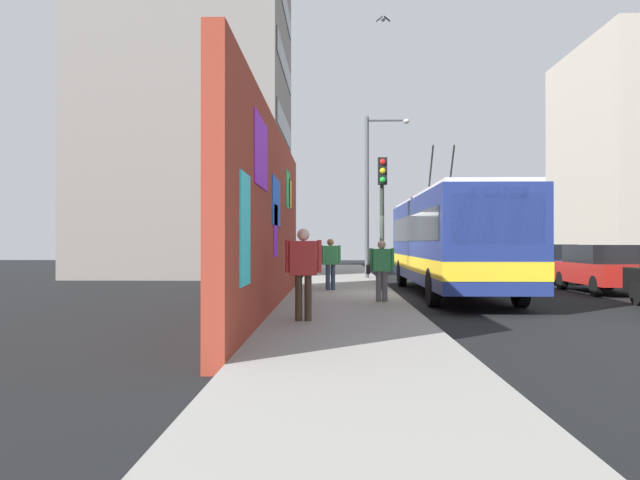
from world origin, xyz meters
TOP-DOWN VIEW (x-y plane):
  - ground_plane at (0.00, 0.00)m, footprint 80.00×80.00m
  - sidewalk_slab at (0.00, 1.60)m, footprint 48.00×3.20m
  - graffiti_wall at (-3.79, 3.35)m, footprint 14.45×0.32m
  - building_far_left at (13.45, 9.20)m, footprint 10.25×9.61m
  - city_bus at (1.17, -1.80)m, footprint 11.72×2.50m
  - parked_car_red at (2.17, -7.00)m, footprint 4.40×1.86m
  - parked_car_navy at (7.61, -7.00)m, footprint 4.55×1.81m
  - parked_car_silver at (13.98, -7.00)m, footprint 4.56×1.89m
  - pedestrian_near_wall at (-6.68, 2.44)m, footprint 0.24×0.70m
  - pedestrian_midblock at (1.17, 1.97)m, footprint 0.22×0.66m
  - pedestrian_at_curb at (-2.67, 0.65)m, footprint 0.22×0.71m
  - traffic_light at (0.90, 0.35)m, footprint 0.49×0.28m
  - street_lamp at (8.17, 0.24)m, footprint 0.44×1.92m
  - flying_pigeons at (3.92, 0.08)m, footprint 0.32×0.51m

SIDE VIEW (x-z plane):
  - ground_plane at x=0.00m, z-range 0.00..0.00m
  - sidewalk_slab at x=0.00m, z-range 0.00..0.15m
  - parked_car_red at x=2.17m, z-range 0.04..1.62m
  - parked_car_navy at x=7.61m, z-range 0.04..1.62m
  - parked_car_silver at x=13.98m, z-range 0.05..1.63m
  - pedestrian_at_curb at x=-2.67m, z-range 0.27..1.82m
  - pedestrian_midblock at x=1.17m, z-range 0.29..1.91m
  - pedestrian_near_wall at x=-6.68m, z-range 0.32..2.09m
  - city_bus at x=1.17m, z-range -0.71..4.20m
  - graffiti_wall at x=-3.79m, z-range 0.00..4.45m
  - traffic_light at x=0.90m, z-range 0.87..5.04m
  - street_lamp at x=8.17m, z-range 0.66..7.55m
  - flying_pigeons at x=3.92m, z-range 9.61..9.80m
  - building_far_left at x=13.45m, z-range 0.00..21.64m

